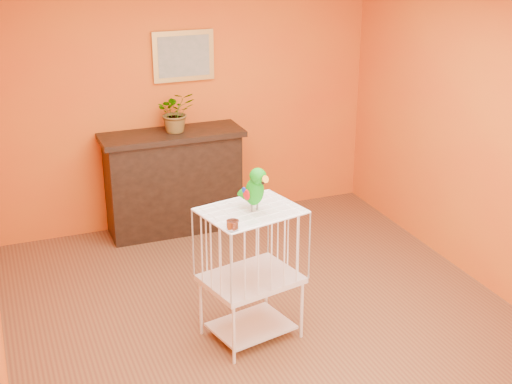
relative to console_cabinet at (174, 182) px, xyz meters
name	(u,v)px	position (x,y,z in m)	size (l,w,h in m)	color
ground	(268,321)	(0.21, -2.00, -0.53)	(4.50, 4.50, 0.00)	brown
room_shell	(269,132)	(0.21, -2.00, 1.06)	(4.50, 4.50, 4.50)	#D16113
console_cabinet	(174,182)	(0.00, 0.00, 0.00)	(1.41, 0.51, 1.05)	black
potted_plant	(176,116)	(0.05, 0.00, 0.68)	(0.37, 0.41, 0.32)	#26722D
framed_picture	(184,56)	(0.21, 0.21, 1.22)	(0.62, 0.04, 0.50)	gold
birdcage	(251,272)	(0.01, -2.14, 0.02)	(0.78, 0.66, 1.06)	white
feed_cup	(233,225)	(-0.22, -2.41, 0.57)	(0.09, 0.09, 0.06)	silver
parrot	(255,188)	(0.04, -2.16, 0.70)	(0.18, 0.30, 0.34)	#59544C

